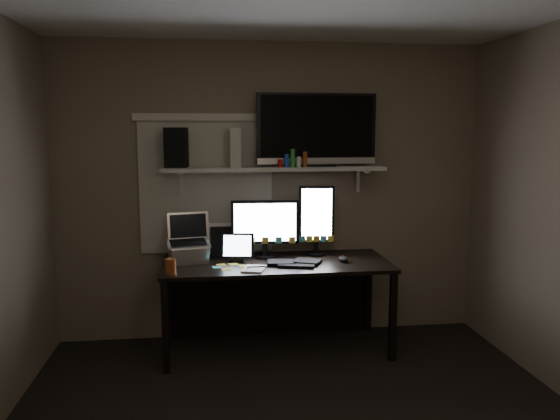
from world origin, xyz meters
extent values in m
plane|color=#6C5D4D|center=(0.00, 1.80, 1.25)|extent=(3.60, 0.00, 3.60)
cube|color=silver|center=(-0.55, 1.79, 1.30)|extent=(1.10, 0.02, 1.10)
cube|color=black|center=(0.00, 1.43, 0.71)|extent=(1.80, 0.75, 0.03)
cube|color=black|center=(0.00, 1.78, 0.35)|extent=(1.80, 0.02, 0.70)
cube|color=black|center=(-0.86, 1.09, 0.35)|extent=(0.05, 0.05, 0.70)
cube|color=black|center=(0.86, 1.09, 0.35)|extent=(0.05, 0.05, 0.70)
cube|color=black|center=(-0.86, 1.76, 0.35)|extent=(0.05, 0.05, 0.70)
cube|color=black|center=(0.86, 1.76, 0.35)|extent=(0.05, 0.05, 0.70)
cube|color=#B8B8B3|center=(0.00, 1.62, 1.46)|extent=(1.80, 0.35, 0.03)
cube|color=black|center=(-0.08, 1.60, 0.97)|extent=(0.56, 0.09, 0.49)
cube|color=black|center=(0.36, 1.64, 1.03)|extent=(0.30, 0.08, 0.60)
cube|color=black|center=(0.13, 1.34, 0.74)|extent=(0.46, 0.27, 0.03)
ellipsoid|color=black|center=(0.53, 1.37, 0.75)|extent=(0.09, 0.13, 0.04)
cube|color=white|center=(-0.20, 1.21, 0.74)|extent=(0.21, 0.25, 0.01)
cube|color=black|center=(-0.31, 1.48, 0.85)|extent=(0.28, 0.16, 0.23)
cube|color=black|center=(-0.42, 1.68, 0.87)|extent=(0.22, 0.11, 0.27)
cube|color=silver|center=(-0.70, 1.52, 0.92)|extent=(0.38, 0.33, 0.38)
cylinder|color=brown|center=(-0.81, 1.15, 0.79)|extent=(0.10, 0.10, 0.12)
cube|color=black|center=(0.35, 1.63, 1.78)|extent=(0.99, 0.21, 0.59)
cube|color=#BBB5A8|center=(-0.31, 1.61, 1.63)|extent=(0.09, 0.26, 0.31)
cube|color=black|center=(-0.78, 1.64, 1.64)|extent=(0.19, 0.22, 0.32)
camera|label=1|loc=(-0.51, -2.80, 1.78)|focal=35.00mm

